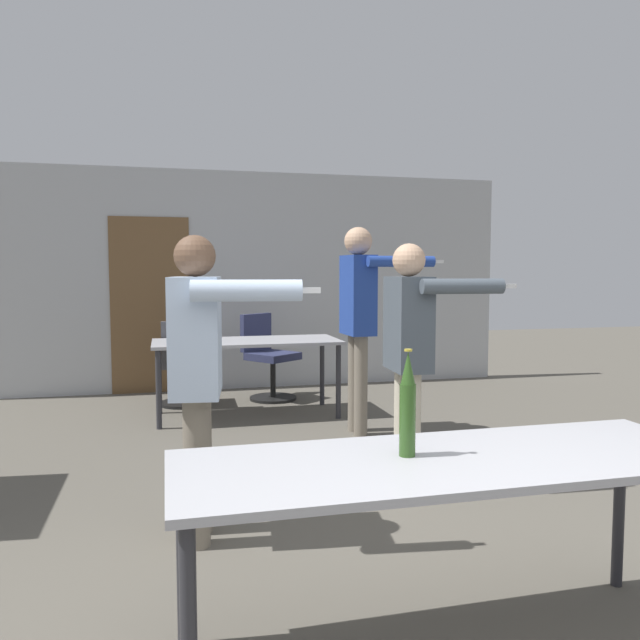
# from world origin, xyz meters

# --- Properties ---
(back_wall) EXTENTS (6.54, 0.12, 2.61)m
(back_wall) POSITION_xyz_m (-0.03, 6.06, 1.30)
(back_wall) COLOR #B2B5B7
(back_wall) RESTS_ON ground_plane
(conference_table_near) EXTENTS (2.05, 0.69, 0.75)m
(conference_table_near) POSITION_xyz_m (0.07, 0.54, 0.68)
(conference_table_near) COLOR #A8A8AD
(conference_table_near) RESTS_ON ground_plane
(conference_table_far) EXTENTS (1.80, 0.76, 0.75)m
(conference_table_far) POSITION_xyz_m (-0.17, 4.55, 0.68)
(conference_table_far) COLOR #A8A8AD
(conference_table_far) RESTS_ON ground_plane
(person_center_tall) EXTENTS (0.73, 0.72, 1.61)m
(person_center_tall) POSITION_xyz_m (-0.77, 1.79, 0.97)
(person_center_tall) COLOR slate
(person_center_tall) RESTS_ON ground_plane
(person_near_casual) EXTENTS (0.73, 0.62, 1.61)m
(person_near_casual) POSITION_xyz_m (0.62, 2.29, 0.97)
(person_near_casual) COLOR beige
(person_near_casual) RESTS_ON ground_plane
(person_far_watching) EXTENTS (0.82, 0.57, 1.80)m
(person_far_watching) POSITION_xyz_m (0.70, 3.66, 1.11)
(person_far_watching) COLOR slate
(person_far_watching) RESTS_ON ground_plane
(office_chair_far_right) EXTENTS (0.67, 0.68, 0.95)m
(office_chair_far_right) POSITION_xyz_m (0.17, 5.33, 0.45)
(office_chair_far_right) COLOR black
(office_chair_far_right) RESTS_ON ground_plane
(office_chair_side_rolled) EXTENTS (0.52, 0.56, 0.91)m
(office_chair_side_rolled) POSITION_xyz_m (-0.76, 5.16, 0.42)
(office_chair_side_rolled) COLOR black
(office_chair_side_rolled) RESTS_ON ground_plane
(beer_bottle) EXTENTS (0.06, 0.06, 0.39)m
(beer_bottle) POSITION_xyz_m (-0.09, 0.59, 0.94)
(beer_bottle) COLOR #2D511E
(beer_bottle) RESTS_ON conference_table_near
(drink_cup) EXTENTS (0.08, 0.08, 0.10)m
(drink_cup) POSITION_xyz_m (-0.51, 4.57, 0.80)
(drink_cup) COLOR #232328
(drink_cup) RESTS_ON conference_table_far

